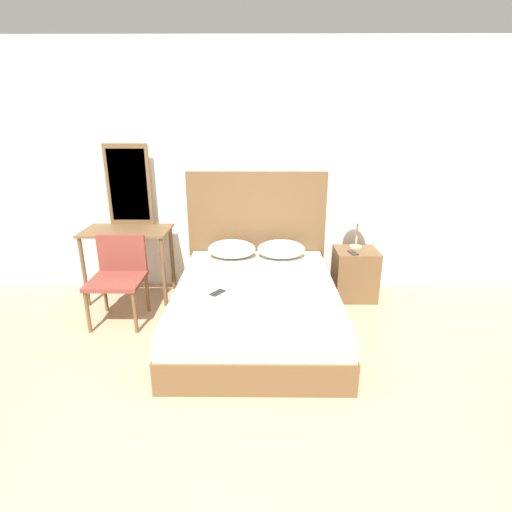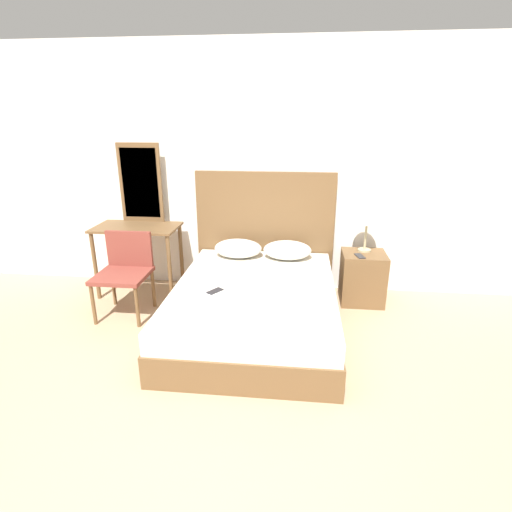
# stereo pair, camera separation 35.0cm
# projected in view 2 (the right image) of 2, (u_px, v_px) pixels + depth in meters

# --- Properties ---
(ground_plane) EXTENTS (16.00, 16.00, 0.00)m
(ground_plane) POSITION_uv_depth(u_px,v_px,m) (210.00, 465.00, 2.33)
(ground_plane) COLOR tan
(wall_back) EXTENTS (10.00, 0.06, 2.70)m
(wall_back) POSITION_uv_depth(u_px,v_px,m) (258.00, 171.00, 4.42)
(wall_back) COLOR white
(wall_back) RESTS_ON ground_plane
(bed) EXTENTS (1.49, 1.99, 0.45)m
(bed) POSITION_uv_depth(u_px,v_px,m) (255.00, 307.00, 3.76)
(bed) COLOR brown
(bed) RESTS_ON ground_plane
(headboard) EXTENTS (1.56, 0.05, 1.36)m
(headboard) POSITION_uv_depth(u_px,v_px,m) (265.00, 232.00, 4.57)
(headboard) COLOR brown
(headboard) RESTS_ON ground_plane
(pillow_left) EXTENTS (0.52, 0.37, 0.20)m
(pillow_left) POSITION_uv_depth(u_px,v_px,m) (238.00, 248.00, 4.39)
(pillow_left) COLOR silver
(pillow_left) RESTS_ON bed
(pillow_right) EXTENTS (0.52, 0.37, 0.20)m
(pillow_right) POSITION_uv_depth(u_px,v_px,m) (287.00, 250.00, 4.34)
(pillow_right) COLOR silver
(pillow_right) RESTS_ON bed
(phone_on_bed) EXTENTS (0.14, 0.16, 0.01)m
(phone_on_bed) POSITION_uv_depth(u_px,v_px,m) (215.00, 291.00, 3.55)
(phone_on_bed) COLOR #232328
(phone_on_bed) RESTS_ON bed
(nightstand) EXTENTS (0.45, 0.42, 0.56)m
(nightstand) POSITION_uv_depth(u_px,v_px,m) (362.00, 278.00, 4.31)
(nightstand) COLOR brown
(nightstand) RESTS_ON ground_plane
(table_lamp) EXTENTS (0.27, 0.27, 0.45)m
(table_lamp) POSITION_uv_depth(u_px,v_px,m) (367.00, 218.00, 4.18)
(table_lamp) COLOR tan
(table_lamp) RESTS_ON nightstand
(phone_on_nightstand) EXTENTS (0.10, 0.16, 0.01)m
(phone_on_nightstand) POSITION_uv_depth(u_px,v_px,m) (360.00, 256.00, 4.13)
(phone_on_nightstand) COLOR #232328
(phone_on_nightstand) RESTS_ON nightstand
(vanity_desk) EXTENTS (0.92, 0.52, 0.79)m
(vanity_desk) POSITION_uv_depth(u_px,v_px,m) (138.00, 239.00, 4.43)
(vanity_desk) COLOR brown
(vanity_desk) RESTS_ON ground_plane
(vanity_mirror) EXTENTS (0.48, 0.03, 0.87)m
(vanity_mirror) POSITION_uv_depth(u_px,v_px,m) (141.00, 183.00, 4.45)
(vanity_mirror) COLOR brown
(vanity_mirror) RESTS_ON vanity_desk
(chair) EXTENTS (0.50, 0.50, 0.83)m
(chair) POSITION_uv_depth(u_px,v_px,m) (125.00, 268.00, 4.02)
(chair) COLOR brown
(chair) RESTS_ON ground_plane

